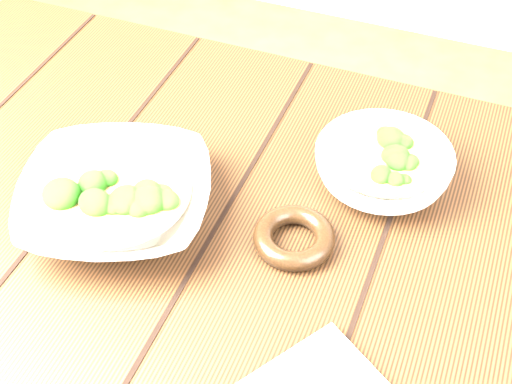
# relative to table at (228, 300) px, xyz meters

# --- Properties ---
(table) EXTENTS (1.20, 0.80, 0.75)m
(table) POSITION_rel_table_xyz_m (0.00, 0.00, 0.00)
(table) COLOR black
(table) RESTS_ON ground
(soup_bowl_front) EXTENTS (0.30, 0.30, 0.07)m
(soup_bowl_front) POSITION_rel_table_xyz_m (-0.14, -0.01, 0.15)
(soup_bowl_front) COLOR silver
(soup_bowl_front) RESTS_ON table
(soup_bowl_back) EXTENTS (0.19, 0.19, 0.06)m
(soup_bowl_back) POSITION_rel_table_xyz_m (0.15, 0.17, 0.15)
(soup_bowl_back) COLOR silver
(soup_bowl_back) RESTS_ON table
(trivet) EXTENTS (0.13, 0.13, 0.02)m
(trivet) POSITION_rel_table_xyz_m (0.08, 0.03, 0.13)
(trivet) COLOR black
(trivet) RESTS_ON table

